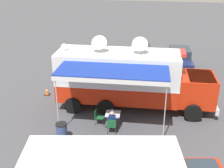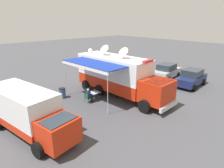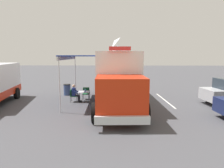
{
  "view_description": "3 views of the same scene",
  "coord_description": "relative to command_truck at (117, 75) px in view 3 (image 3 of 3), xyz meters",
  "views": [
    {
      "loc": [
        15.76,
        2.52,
        8.46
      ],
      "look_at": [
        0.29,
        -0.29,
        1.59
      ],
      "focal_mm": 45.85,
      "sensor_mm": 36.0,
      "label": 1
    },
    {
      "loc": [
        11.65,
        12.44,
        6.64
      ],
      "look_at": [
        0.88,
        0.79,
        1.3
      ],
      "focal_mm": 30.87,
      "sensor_mm": 36.0,
      "label": 2
    },
    {
      "loc": [
        -0.02,
        13.86,
        3.29
      ],
      "look_at": [
        0.32,
        0.09,
        1.27
      ],
      "focal_mm": 31.67,
      "sensor_mm": 36.0,
      "label": 3
    }
  ],
  "objects": [
    {
      "name": "folding_chair_beside_table",
      "position": [
        2.3,
        -1.48,
        -1.43
      ],
      "size": [
        0.5,
        0.5,
        0.87
      ],
      "color": "#19562D",
      "rests_on": "ground"
    },
    {
      "name": "lot_stripe",
      "position": [
        -3.57,
        -1.23,
        -1.94
      ],
      "size": [
        0.33,
        4.8,
        0.01
      ],
      "primitive_type": "cube",
      "rotation": [
        0.0,
        0.0,
        0.04
      ],
      "color": "silver",
      "rests_on": "ground"
    },
    {
      "name": "water_bottle",
      "position": [
        2.23,
        -0.68,
        -1.11
      ],
      "size": [
        0.07,
        0.07,
        0.22
      ],
      "color": "#4C99D8",
      "rests_on": "folding_table"
    },
    {
      "name": "ground_plane",
      "position": [
        -0.0,
        -0.75,
        -1.95
      ],
      "size": [
        100.0,
        100.0,
        0.0
      ],
      "primitive_type": "plane",
      "color": "#47474C"
    },
    {
      "name": "folding_chair_at_table",
      "position": [
        3.12,
        -0.54,
        -1.43
      ],
      "size": [
        0.5,
        0.5,
        0.87
      ],
      "color": "#19562D",
      "rests_on": "ground"
    },
    {
      "name": "trash_bin",
      "position": [
        4.11,
        -2.94,
        -1.49
      ],
      "size": [
        0.57,
        0.57,
        0.91
      ],
      "color": "#384C7F",
      "rests_on": "ground"
    },
    {
      "name": "command_truck",
      "position": [
        0.0,
        0.0,
        0.0
      ],
      "size": [
        5.19,
        9.59,
        4.53
      ],
      "color": "red",
      "rests_on": "ground"
    },
    {
      "name": "folding_table",
      "position": [
        2.32,
        -0.63,
        -1.27
      ],
      "size": [
        0.83,
        0.83,
        0.73
      ],
      "color": "silver",
      "rests_on": "ground"
    },
    {
      "name": "seated_responder",
      "position": [
        2.93,
        -0.55,
        -1.3
      ],
      "size": [
        0.67,
        0.57,
        1.25
      ],
      "color": "navy",
      "rests_on": "ground"
    },
    {
      "name": "traffic_cone",
      "position": [
        -0.7,
        -5.7,
        -1.67
      ],
      "size": [
        0.36,
        0.36,
        0.58
      ],
      "color": "black",
      "rests_on": "ground"
    }
  ]
}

